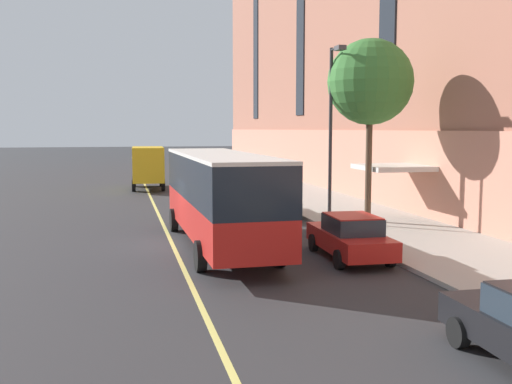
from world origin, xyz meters
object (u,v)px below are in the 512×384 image
Objects in this scene: city_bus at (219,193)px; parked_car_red_3 at (350,237)px; parked_car_navy_6 at (208,171)px; street_tree_mid_block at (370,83)px; box_truck at (148,166)px; parked_car_silver_7 at (225,178)px; fire_hydrant at (266,189)px; parked_car_black_4 at (237,185)px; street_lamp at (332,119)px; parked_car_silver_2 at (274,201)px.

city_bus is 2.56× the size of parked_car_red_3.
street_tree_mid_block is at bearing -81.96° from parked_car_navy_6.
box_truck reaches higher than parked_car_red_3.
parked_car_silver_7 is 0.73× the size of box_truck.
parked_car_silver_7 is 6.56× the size of fire_hydrant.
parked_car_black_4 reaches higher than fire_hydrant.
parked_car_silver_7 is at bearing 88.12° from parked_car_black_4.
parked_car_navy_6 is (3.97, 30.53, -1.30)m from city_bus.
street_lamp reaches higher than parked_car_red_3.
box_truck is 0.76× the size of street_tree_mid_block.
fire_hydrant is (-0.10, 12.27, -4.46)m from street_lamp.
parked_car_black_4 is at bearing 90.57° from parked_car_silver_2.
city_bus is at bearing -109.61° from fire_hydrant.
street_lamp reaches higher than parked_car_silver_7.
parked_car_black_4 is 6.03m from parked_car_silver_7.
parked_car_black_4 is 0.95× the size of parked_car_silver_7.
fire_hydrant is (1.69, 8.67, -0.29)m from parked_car_silver_2.
parked_car_silver_2 is at bearing -90.39° from parked_car_silver_7.
street_tree_mid_block reaches higher than parked_car_silver_7.
street_lamp reaches higher than city_bus.
parked_car_red_3 is 25.76m from parked_car_silver_7.
parked_car_black_4 is 13.70m from street_lamp.
parked_car_silver_2 is at bearing -89.43° from parked_car_black_4.
street_lamp reaches higher than parked_car_navy_6.
city_bus is at bearing -97.41° from parked_car_navy_6.
parked_car_red_3 is at bearing -77.49° from box_truck.
parked_car_red_3 is 0.59× the size of street_lamp.
fire_hydrant is at bearing -76.64° from parked_car_silver_7.
parked_car_silver_7 is 20.03m from street_tree_mid_block.
city_bus is 22.73m from box_truck.
city_bus is 23.23m from parked_car_silver_7.
box_truck is at bearing 133.53° from parked_car_black_4.
parked_car_silver_7 is (0.20, -7.71, -0.00)m from parked_car_navy_6.
city_bus is 2.55× the size of parked_car_silver_7.
parked_car_navy_6 is at bearing 94.05° from street_lamp.
parked_car_black_4 is at bearing 76.68° from city_bus.
parked_car_navy_6 and parked_car_silver_7 have the same top height.
parked_car_red_3 is 0.56× the size of street_tree_mid_block.
parked_car_black_4 is at bearing 106.29° from street_tree_mid_block.
parked_car_silver_2 is 0.74× the size of box_truck.
parked_car_silver_7 is (4.17, 22.82, -1.30)m from city_bus.
city_bus is 17.22m from fire_hydrant.
parked_car_silver_2 is at bearing -69.51° from box_truck.
street_lamp reaches higher than parked_car_silver_2.
parked_car_silver_7 is at bearing 103.36° from fire_hydrant.
parked_car_navy_6 is at bearing 90.02° from parked_car_black_4.
street_lamp is at bearing -63.59° from parked_car_silver_2.
box_truck is 21.44m from street_tree_mid_block.
parked_car_silver_2 is 23.05m from parked_car_navy_6.
street_lamp is at bearing -177.00° from street_tree_mid_block.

